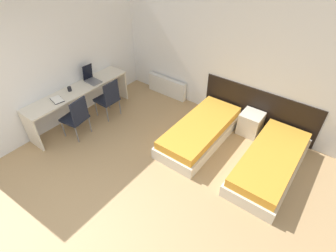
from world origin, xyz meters
The scene contains 14 objects.
ground_plane centered at (0.00, 0.00, 0.00)m, with size 20.00×20.00×0.00m, color tan.
wall_back centered at (0.00, 3.74, 1.35)m, with size 5.73×0.05×2.70m.
wall_left centered at (-2.39, 1.86, 1.35)m, with size 0.05×4.72×2.70m.
headboard_panel centered at (1.08, 3.70, 0.45)m, with size 2.40×0.03×0.89m.
bed_near_window centered at (0.36, 2.65, 0.19)m, with size 0.88×2.04×0.40m.
bed_near_door centered at (1.79, 2.65, 0.19)m, with size 0.88×2.04×0.40m.
nightstand centered at (1.08, 3.45, 0.24)m, with size 0.42×0.43×0.48m.
radiator centered at (-1.22, 3.62, 0.23)m, with size 1.09×0.12×0.46m.
desk centered at (-2.11, 1.68, 0.61)m, with size 0.52×2.37×0.76m.
chair_near_laptop centered at (-1.68, 2.11, 0.49)m, with size 0.44×0.44×0.90m.
chair_near_notebook centered at (-1.69, 1.26, 0.49)m, with size 0.49×0.49×0.90m.
laptop centered at (-2.13, 2.09, 0.83)m, with size 0.36×0.25×0.36m.
open_notebook centered at (-2.07, 1.18, 0.77)m, with size 0.33×0.25×0.02m.
mug centered at (-2.16, 1.54, 0.81)m, with size 0.08×0.08×0.09m.
Camera 1 is at (2.27, -0.98, 3.57)m, focal length 28.00 mm.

